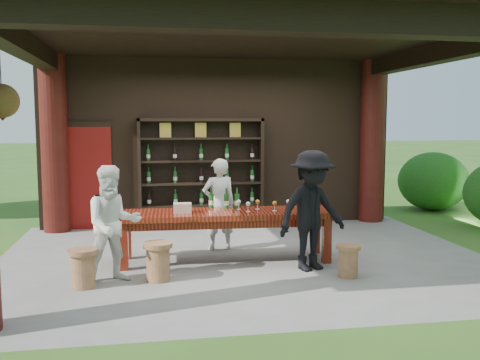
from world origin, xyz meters
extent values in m
plane|color=#2D5119|center=(0.00, 0.00, 0.00)|extent=(90.00, 90.00, 0.00)
cube|color=slate|center=(0.00, 0.00, -0.05)|extent=(7.40, 5.90, 0.10)
cube|color=black|center=(0.00, 2.75, 1.65)|extent=(7.00, 0.18, 3.30)
cube|color=maroon|center=(-2.60, 2.65, 1.00)|extent=(0.95, 0.06, 2.00)
cylinder|color=#380C0A|center=(-3.15, 2.55, 1.65)|extent=(0.50, 0.50, 3.30)
cylinder|color=#380C0A|center=(3.15, 2.55, 1.65)|extent=(0.50, 0.50, 3.30)
cube|color=black|center=(0.00, -2.40, 3.15)|extent=(6.70, 0.35, 0.35)
cube|color=black|center=(-3.15, 0.00, 3.15)|extent=(0.30, 5.20, 0.30)
cube|color=black|center=(3.15, 0.00, 3.15)|extent=(0.30, 5.20, 0.30)
cube|color=black|center=(0.00, 0.00, 3.40)|extent=(7.50, 6.00, 0.20)
cylinder|color=black|center=(-2.85, -2.20, 2.62)|extent=(0.01, 0.01, 0.75)
cone|color=black|center=(-2.85, -2.20, 2.17)|extent=(0.32, 0.32, 0.18)
sphere|color=#1E5919|center=(-2.85, -2.20, 2.28)|extent=(0.34, 0.34, 0.34)
cube|color=#4F110B|center=(-0.31, -0.15, 0.71)|extent=(3.19, 0.94, 0.08)
cube|color=#4F110B|center=(-0.31, -0.15, 0.61)|extent=(2.99, 0.78, 0.12)
cube|color=#4F110B|center=(-1.79, -0.40, 0.34)|extent=(0.12, 0.12, 0.67)
cube|color=#4F110B|center=(1.14, -0.51, 0.34)|extent=(0.12, 0.12, 0.67)
cube|color=#4F110B|center=(-1.76, 0.22, 0.34)|extent=(0.12, 0.12, 0.67)
cube|color=#4F110B|center=(1.16, 0.10, 0.34)|extent=(0.12, 0.12, 0.67)
cylinder|color=brown|center=(-1.33, -0.99, 0.22)|extent=(0.30, 0.30, 0.45)
cylinder|color=brown|center=(-1.33, -0.99, 0.48)|extent=(0.38, 0.38, 0.06)
cylinder|color=brown|center=(1.19, -1.25, 0.19)|extent=(0.26, 0.26, 0.38)
cylinder|color=brown|center=(1.19, -1.25, 0.41)|extent=(0.33, 0.33, 0.05)
cylinder|color=brown|center=(-2.26, -1.12, 0.22)|extent=(0.29, 0.29, 0.43)
cylinder|color=brown|center=(-2.26, -1.12, 0.46)|extent=(0.37, 0.37, 0.06)
imported|color=silver|center=(-0.31, 0.58, 0.74)|extent=(0.58, 0.42, 1.48)
imported|color=white|center=(-1.89, -0.94, 0.76)|extent=(0.86, 0.75, 1.52)
imported|color=black|center=(0.80, -0.82, 0.84)|extent=(1.23, 0.97, 1.68)
cube|color=#BF6672|center=(-0.95, -0.17, 0.82)|extent=(0.27, 0.19, 0.14)
ellipsoid|color=#194C14|center=(5.13, 3.58, 0.58)|extent=(1.60, 1.60, 1.36)
camera|label=1|loc=(-1.43, -7.88, 2.08)|focal=40.00mm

